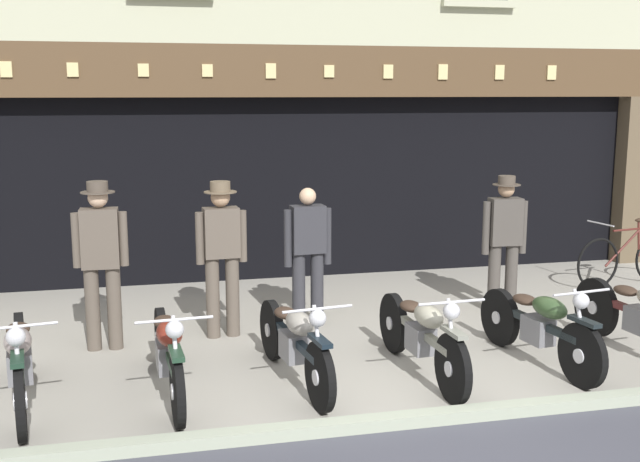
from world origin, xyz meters
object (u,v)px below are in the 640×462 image
Objects in this scene: motorcycle_center_left at (295,341)px; shopkeeper_center at (222,251)px; motorcycle_center_right at (540,325)px; salesman_right at (308,251)px; salesman_left at (101,257)px; motorcycle_left at (168,351)px; motorcycle_center at (422,334)px; motorcycle_far_left at (20,360)px; assistant_far_right at (504,237)px; leaning_bicycle at (627,258)px; advert_board_near at (423,158)px.

motorcycle_center_left is 1.16× the size of shopkeeper_center.
salesman_right is (-1.95, 1.80, 0.47)m from motorcycle_center_right.
motorcycle_center_left is at bearing 103.41° from shopkeeper_center.
motorcycle_center_left is at bearing 143.48° from salesman_left.
motorcycle_center reaches higher than motorcycle_left.
shopkeeper_center is at bearing -170.92° from salesman_left.
motorcycle_far_left is 3.60m from motorcycle_center.
motorcycle_center_left is 1.19× the size of assistant_far_right.
motorcycle_center_right is 1.10× the size of leaning_bicycle.
salesman_left is (-4.20, 1.49, 0.58)m from motorcycle_center_right.
salesman_right is at bearing -71.43° from motorcycle_center.
motorcycle_center_right is 2.69m from salesman_right.
salesman_left is 1.06× the size of assistant_far_right.
assistant_far_right reaches higher than leaning_bicycle.
shopkeeper_center is at bearing 7.50° from assistant_far_right.
motorcycle_center is 1.06× the size of motorcycle_center_right.
salesman_right is at bearing -174.96° from shopkeeper_center.
motorcycle_far_left is 4.84m from motorcycle_center_right.
leaning_bicycle is (5.29, 2.64, -0.03)m from motorcycle_center_left.
motorcycle_far_left reaches higher than motorcycle_left.
salesman_left is at bearing 8.44° from assistant_far_right.
advert_board_near is (5.19, 4.23, 1.27)m from motorcycle_far_left.
motorcycle_left is at bearing -132.97° from advert_board_near.
salesman_right reaches higher than leaning_bicycle.
salesman_right reaches higher than motorcycle_center.
salesman_left is 7.18m from leaning_bicycle.
advert_board_near is at bearing 48.22° from leaning_bicycle.
motorcycle_far_left is 3.41m from salesman_right.
motorcycle_far_left is 2.21× the size of advert_board_near.
motorcycle_left is 2.20× the size of advert_board_near.
shopkeeper_center is at bearing 4.76° from salesman_right.
motorcycle_left is at bearing 102.94° from leaning_bicycle.
salesman_right is 2.45m from assistant_far_right.
motorcycle_far_left is at bearing 68.47° from salesman_left.
motorcycle_far_left is at bearing 22.65° from assistant_far_right.
shopkeeper_center is at bearing 90.93° from leaning_bicycle.
advert_board_near is (3.95, 4.24, 1.28)m from motorcycle_left.
motorcycle_center is 1.25× the size of salesman_right.
motorcycle_center_left is 0.99× the size of motorcycle_center.
salesman_right reaches higher than motorcycle_far_left.
motorcycle_center_right is 1.13× the size of assistant_far_right.
motorcycle_far_left is 1.26× the size of salesman_right.
motorcycle_far_left is at bearing 35.71° from shopkeeper_center.
salesman_right is at bearing -113.35° from motorcycle_center_left.
motorcycle_center is 2.59m from assistant_far_right.
leaning_bicycle reaches higher than motorcycle_left.
motorcycle_left is 1.20× the size of assistant_far_right.
salesman_right is (0.50, 1.73, 0.48)m from motorcycle_center_left.
assistant_far_right reaches higher than motorcycle_far_left.
salesman_left is 1.10× the size of salesman_right.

